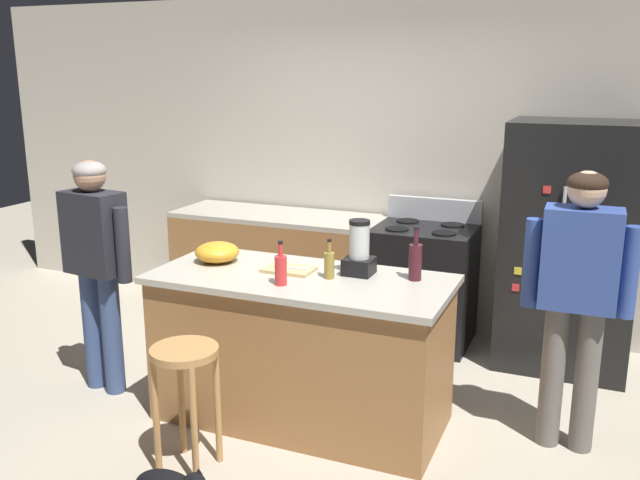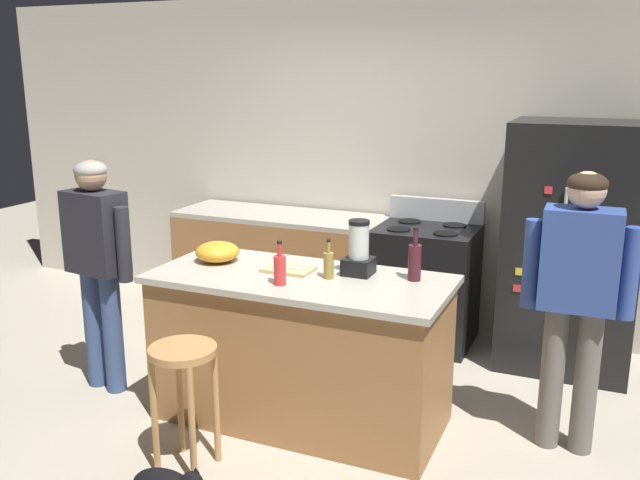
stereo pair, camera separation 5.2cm
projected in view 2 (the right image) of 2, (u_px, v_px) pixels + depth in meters
The scene contains 16 objects.
ground_plane at pixel (301, 418), 4.28m from camera, with size 14.00×14.00×0.00m, color #B2A893.
back_wall at pixel (399, 163), 5.69m from camera, with size 8.00×0.10×2.70m, color beige.
kitchen_island at pixel (300, 348), 4.17m from camera, with size 1.78×0.81×0.92m.
back_counter_run at pixel (292, 268), 5.86m from camera, with size 2.00×0.64×0.92m.
refrigerator at pixel (571, 247), 4.86m from camera, with size 0.90×0.73×1.77m.
stove_range at pixel (425, 284), 5.38m from camera, with size 0.76×0.65×1.10m.
person_by_island_left at pixel (97, 254), 4.47m from camera, with size 0.60×0.27×1.55m.
person_by_sink_right at pixel (578, 287), 3.72m from camera, with size 0.59×0.23×1.60m.
bar_stool at pixel (184, 375), 3.63m from camera, with size 0.36×0.36×0.70m.
blender_appliance at pixel (359, 252), 4.06m from camera, with size 0.17×0.17×0.33m.
bottle_wine at pixel (415, 261), 3.95m from camera, with size 0.08×0.08×0.32m.
bottle_vinegar at pixel (329, 264), 4.00m from camera, with size 0.06×0.06×0.24m.
bottle_soda at pixel (280, 269), 3.88m from camera, with size 0.07×0.07×0.26m.
mixing_bowl at pixel (217, 252), 4.35m from camera, with size 0.28×0.28×0.13m, color orange.
cutting_board at pixel (288, 269), 4.16m from camera, with size 0.30×0.20×0.02m, color tan.
chef_knife at pixel (291, 268), 4.14m from camera, with size 0.22×0.03×0.01m, color #B7BABF.
Camera 2 is at (1.65, -3.52, 2.12)m, focal length 38.64 mm.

